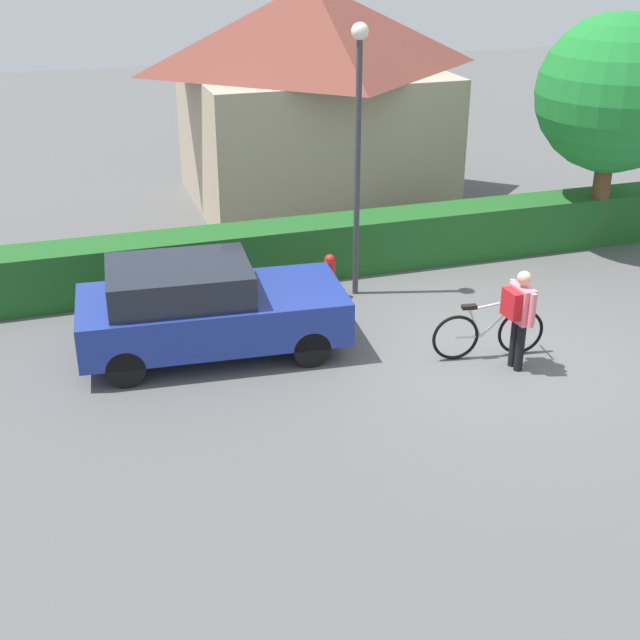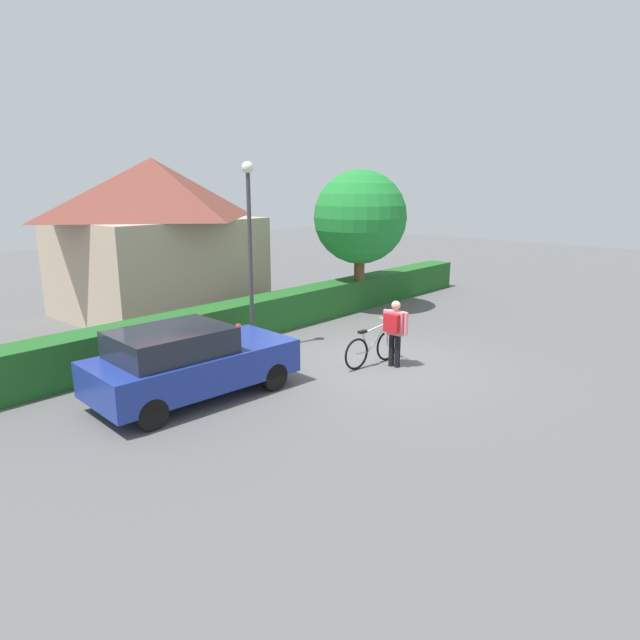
{
  "view_description": "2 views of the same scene",
  "coord_description": "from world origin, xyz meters",
  "views": [
    {
      "loc": [
        -6.13,
        -10.32,
        6.11
      ],
      "look_at": [
        -2.73,
        0.34,
        0.87
      ],
      "focal_mm": 48.64,
      "sensor_mm": 36.0,
      "label": 1
    },
    {
      "loc": [
        -10.18,
        -7.13,
        4.09
      ],
      "look_at": [
        -1.66,
        0.36,
        1.31
      ],
      "focal_mm": 31.23,
      "sensor_mm": 36.0,
      "label": 2
    }
  ],
  "objects": [
    {
      "name": "fire_hydrant",
      "position": [
        -1.71,
        2.95,
        0.41
      ],
      "size": [
        0.2,
        0.2,
        0.81
      ],
      "color": "red",
      "rests_on": "ground"
    },
    {
      "name": "hedge_row",
      "position": [
        0.0,
        4.14,
        0.5
      ],
      "size": [
        20.24,
        0.9,
        1.01
      ],
      "primitive_type": "cube",
      "color": "#1F5921",
      "rests_on": "ground"
    },
    {
      "name": "parked_car_near",
      "position": [
        -4.17,
        1.54,
        0.76
      ],
      "size": [
        4.1,
        2.08,
        1.46
      ],
      "color": "navy",
      "rests_on": "ground"
    },
    {
      "name": "person_rider",
      "position": [
        0.07,
        -0.36,
        0.93
      ],
      "size": [
        0.36,
        0.64,
        1.54
      ],
      "color": "black",
      "rests_on": "ground"
    },
    {
      "name": "tree_kerbside",
      "position": [
        4.27,
        3.86,
        3.03
      ],
      "size": [
        2.98,
        2.98,
        4.54
      ],
      "color": "brown",
      "rests_on": "ground"
    },
    {
      "name": "ground_plane",
      "position": [
        0.0,
        0.0,
        0.0
      ],
      "size": [
        60.0,
        60.0,
        0.0
      ],
      "primitive_type": "plane",
      "color": "#575757"
    },
    {
      "name": "house_distant",
      "position": [
        -0.31,
        8.48,
        2.49
      ],
      "size": [
        5.64,
        5.05,
        4.87
      ],
      "color": "tan",
      "rests_on": "ground"
    },
    {
      "name": "bicycle",
      "position": [
        -0.13,
        0.1,
        0.4
      ],
      "size": [
        1.76,
        0.5,
        1.0
      ],
      "color": "black",
      "rests_on": "ground"
    },
    {
      "name": "street_lamp",
      "position": [
        -1.22,
        3.0,
        2.94
      ],
      "size": [
        0.28,
        0.28,
        4.61
      ],
      "color": "#38383D",
      "rests_on": "ground"
    }
  ]
}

